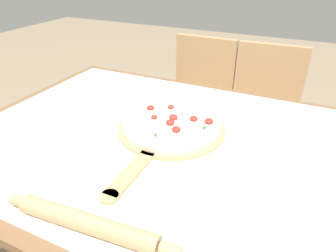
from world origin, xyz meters
name	(u,v)px	position (x,y,z in m)	size (l,w,h in m)	color
dining_table	(168,163)	(0.00, 0.00, 0.66)	(1.43, 1.04, 0.76)	brown
towel_cloth	(168,140)	(0.00, 0.00, 0.76)	(1.35, 0.96, 0.00)	silver
pizza_peel	(169,131)	(-0.01, 0.04, 0.77)	(0.38, 0.59, 0.01)	tan
pizza	(172,123)	(-0.01, 0.06, 0.79)	(0.35, 0.35, 0.04)	beige
rolling_pin	(88,224)	(0.00, -0.42, 0.79)	(0.43, 0.07, 0.04)	tan
chair_left	(198,99)	(-0.20, 0.88, 0.50)	(0.41, 0.41, 0.87)	tan
chair_right	(263,111)	(0.20, 0.88, 0.50)	(0.42, 0.42, 0.87)	tan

